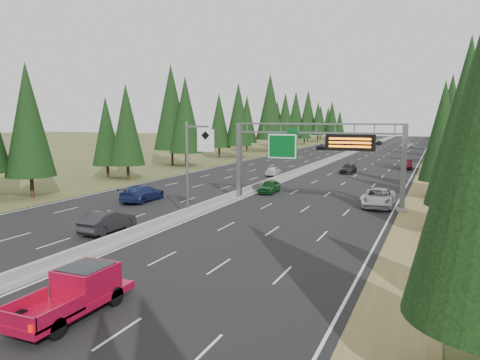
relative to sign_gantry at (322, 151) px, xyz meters
The scene contains 19 objects.
road 46.29m from the sign_gantry, 101.18° to the left, with size 32.00×260.00×0.08m, color black.
shoulder_right 46.28m from the sign_gantry, 78.86° to the left, with size 3.60×260.00×0.06m, color olive.
shoulder_left 52.70m from the sign_gantry, 120.63° to the left, with size 3.60×260.00×0.06m, color #434E24.
median_barrier 46.25m from the sign_gantry, 101.18° to the left, with size 0.70×260.00×0.85m.
sign_gantry is the anchor object (origin of this frame).
hov_sign_pole 12.96m from the sign_gantry, 130.04° to the right, with size 2.80×0.50×8.00m.
tree_row_right 31.24m from the sign_gantry, 64.99° to the left, with size 11.18×239.99×18.64m.
tree_row_left 47.96m from the sign_gantry, 130.48° to the left, with size 11.34×239.61×18.87m.
silver_minivan 6.87m from the sign_gantry, 17.39° to the left, with size 2.77×6.01×1.67m, color silver.
red_pickup 28.94m from the sign_gantry, 97.41° to the right, with size 2.11×5.92×1.93m.
car_ahead_green 9.81m from the sign_gantry, 144.09° to the left, with size 1.68×4.17×1.42m, color #12501D.
car_ahead_dkred 37.31m from the sign_gantry, 81.88° to the left, with size 1.65×4.72×1.56m, color #510B18.
car_ahead_dkgrey 27.64m from the sign_gantry, 95.08° to the left, with size 1.87×4.61×1.34m, color black.
car_ahead_white 92.17m from the sign_gantry, 89.03° to the left, with size 2.65×5.74×1.60m, color silver.
car_ahead_far 105.07m from the sign_gantry, 94.05° to the left, with size 1.54×3.82×1.30m, color black.
car_onc_near 20.75m from the sign_gantry, 125.97° to the right, with size 1.65×4.74×1.56m, color #232326.
car_onc_blue 18.19m from the sign_gantry, 163.95° to the right, with size 2.31×5.68×1.65m, color navy.
car_onc_white 23.54m from the sign_gantry, 120.63° to the left, with size 1.60×3.97×1.35m, color silver.
car_onc_far 79.06m from the sign_gantry, 103.29° to the left, with size 2.18×4.73×1.31m, color black.
Camera 1 is at (19.18, -8.43, 8.44)m, focal length 35.00 mm.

